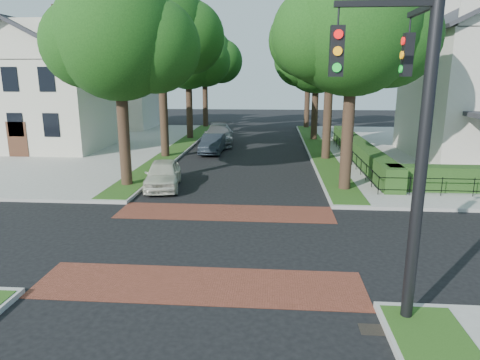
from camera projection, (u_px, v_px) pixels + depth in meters
name	position (u px, v px, depth m)	size (l,w,h in m)	color
ground	(215.00, 241.00, 14.80)	(120.00, 120.00, 0.00)	black
sidewalk_nw	(8.00, 145.00, 34.66)	(30.00, 30.00, 0.15)	gray
crosswalk_far	(225.00, 212.00, 17.89)	(9.00, 2.20, 0.01)	brown
crosswalk_near	(199.00, 285.00, 11.70)	(9.00, 2.20, 0.01)	brown
storm_drain	(374.00, 330.00, 9.63)	(0.65, 0.45, 0.01)	black
grass_strip_ne	(318.00, 148.00, 32.85)	(1.60, 29.80, 0.02)	#213F12
grass_strip_nw	(180.00, 146.00, 33.67)	(1.60, 29.80, 0.02)	#213F12
tree_right_near	(355.00, 30.00, 19.57)	(7.75, 6.67, 10.66)	black
tree_right_mid	(333.00, 37.00, 27.25)	(8.25, 7.09, 11.22)	black
tree_right_far	(318.00, 60.00, 36.20)	(7.25, 6.23, 9.74)	black
tree_right_back	(309.00, 59.00, 44.84)	(7.50, 6.45, 10.20)	black
tree_left_near	(122.00, 39.00, 20.48)	(7.50, 6.45, 10.20)	black
tree_left_mid	(163.00, 32.00, 27.99)	(8.00, 6.88, 11.48)	black
tree_left_far	(190.00, 57.00, 36.97)	(7.00, 6.02, 9.86)	black
tree_left_back	(206.00, 58.00, 45.64)	(7.75, 6.66, 10.44)	black
hedge_main_road	(359.00, 150.00, 28.57)	(1.00, 18.00, 1.20)	#1C3B14
fence_main_road	(347.00, 152.00, 28.66)	(0.06, 18.00, 0.90)	black
house_left_near	(42.00, 83.00, 32.20)	(10.00, 9.00, 10.14)	beige
house_left_far	(111.00, 81.00, 45.76)	(10.00, 9.00, 10.14)	silver
traffic_signal	(413.00, 118.00, 9.04)	(2.17, 2.00, 8.00)	black
parked_car_front	(163.00, 174.00, 21.69)	(1.68, 4.17, 1.42)	beige
parked_car_middle	(213.00, 144.00, 31.48)	(1.48, 4.23, 1.39)	#1E252D
parked_car_rear	(219.00, 135.00, 35.33)	(2.31, 5.68, 1.65)	slate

